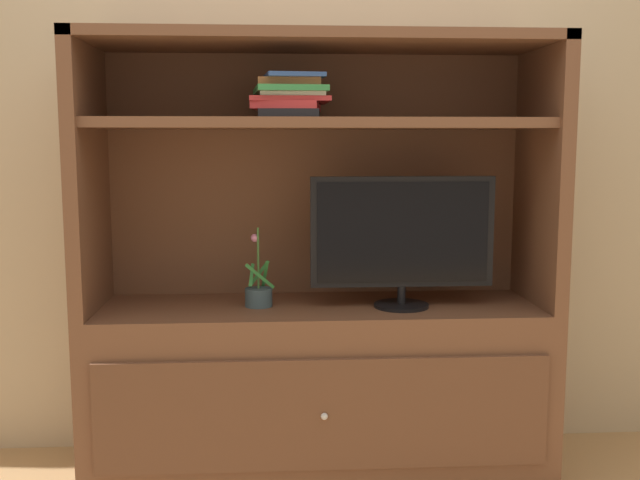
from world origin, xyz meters
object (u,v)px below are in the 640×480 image
at_px(media_console, 319,341).
at_px(potted_plant, 258,294).
at_px(magazine_stack, 290,97).
at_px(tv_monitor, 402,237).

relative_size(media_console, potted_plant, 5.82).
distance_m(media_console, magazine_stack, 0.91).
bearing_deg(potted_plant, magazine_stack, 6.48).
relative_size(media_console, magazine_stack, 4.67).
xyz_separation_m(tv_monitor, potted_plant, (-0.52, 0.05, -0.21)).
xyz_separation_m(tv_monitor, magazine_stack, (-0.40, 0.06, 0.50)).
relative_size(tv_monitor, potted_plant, 2.29).
xyz_separation_m(media_console, magazine_stack, (-0.11, -0.00, 0.90)).
relative_size(media_console, tv_monitor, 2.54).
bearing_deg(magazine_stack, tv_monitor, -8.60).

